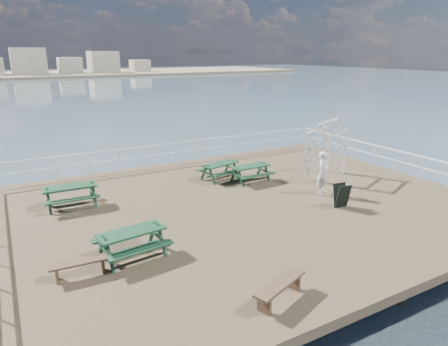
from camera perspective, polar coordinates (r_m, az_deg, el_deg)
ground at (r=15.72m, az=2.79°, el=-4.87°), size 18.00×14.00×0.30m
sea_backdrop at (r=147.94m, az=-21.94°, el=13.41°), size 300.00×300.00×9.20m
railing at (r=17.47m, az=-1.81°, el=0.94°), size 17.77×13.76×1.10m
picnic_table_a at (r=16.24m, az=-21.07°, el=-2.49°), size 1.98×1.62×0.94m
picnic_table_b at (r=18.13m, az=3.82°, el=0.44°), size 1.81×1.49×0.85m
picnic_table_c at (r=18.45m, az=-0.57°, el=0.77°), size 2.02×1.76×0.85m
picnic_table_d at (r=11.84m, az=-13.04°, el=-9.04°), size 2.07×1.75×0.92m
flat_bench_near at (r=11.40m, az=-19.91°, el=-12.24°), size 1.55×0.45×0.44m
flat_bench_far at (r=9.91m, az=7.99°, el=-15.81°), size 1.71×0.94×0.48m
trellis_arbor at (r=19.24m, az=14.33°, el=2.88°), size 2.41×1.86×2.66m
sandwich_board at (r=15.78m, az=16.43°, el=-3.15°), size 0.61×0.49×0.93m
person at (r=16.91m, az=13.98°, el=-0.00°), size 0.78×0.68×1.81m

